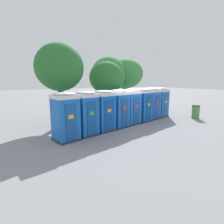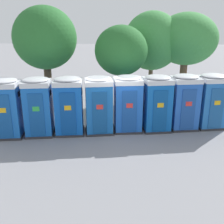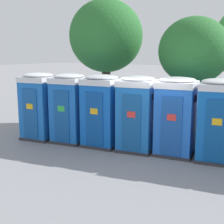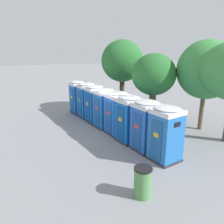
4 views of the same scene
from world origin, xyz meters
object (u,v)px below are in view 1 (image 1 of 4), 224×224
(portapotty_7, at_px, (160,102))
(street_tree_1, at_px, (106,78))
(portapotty_4, at_px, (130,106))
(portapotty_6, at_px, (151,103))
(portapotty_2, at_px, (103,110))
(street_tree_3, at_px, (109,75))
(street_tree_2, at_px, (125,74))
(portapotty_3, at_px, (118,108))
(trash_can, at_px, (196,112))
(portapotty_5, at_px, (142,105))
(portapotty_0, at_px, (65,116))
(street_tree_0, at_px, (60,68))
(portapotty_1, at_px, (86,113))

(portapotty_7, distance_m, street_tree_1, 5.12)
(portapotty_4, height_order, portapotty_6, same)
(portapotty_2, distance_m, street_tree_3, 7.29)
(portapotty_2, xyz_separation_m, street_tree_2, (5.90, 5.70, 2.53))
(portapotty_3, xyz_separation_m, trash_can, (7.00, -1.19, -0.73))
(portapotty_3, relative_size, portapotty_6, 1.00)
(portapotty_2, height_order, portapotty_5, same)
(portapotty_6, bearing_deg, portapotty_5, -166.34)
(portapotty_3, xyz_separation_m, portapotty_5, (2.57, 0.46, -0.00))
(portapotty_3, distance_m, portapotty_4, 1.30)
(portapotty_0, xyz_separation_m, portapotty_6, (7.67, 1.52, -0.00))
(portapotty_2, relative_size, street_tree_0, 0.46)
(street_tree_1, bearing_deg, portapotty_3, -105.71)
(portapotty_5, bearing_deg, portapotty_2, -170.07)
(street_tree_2, bearing_deg, portapotty_4, -122.80)
(portapotty_5, height_order, trash_can, portapotty_5)
(portapotty_3, relative_size, street_tree_3, 0.47)
(portapotty_5, distance_m, street_tree_3, 5.55)
(portapotty_4, distance_m, trash_can, 5.97)
(street_tree_3, height_order, trash_can, street_tree_3)
(portapotty_1, height_order, trash_can, portapotty_1)
(portapotty_1, bearing_deg, portapotty_0, -167.00)
(portapotty_2, relative_size, portapotty_6, 1.00)
(portapotty_1, xyz_separation_m, street_tree_2, (7.18, 5.95, 2.53))
(portapotty_1, xyz_separation_m, portapotty_6, (6.40, 1.23, -0.00))
(portapotty_6, height_order, street_tree_2, street_tree_2)
(street_tree_2, distance_m, trash_can, 7.80)
(portapotty_6, xyz_separation_m, street_tree_1, (-3.00, 2.22, 2.02))
(portapotty_1, bearing_deg, portapotty_7, 10.89)
(street_tree_0, bearing_deg, street_tree_3, 26.88)
(portapotty_7, distance_m, street_tree_0, 8.73)
(trash_can, bearing_deg, street_tree_1, 145.88)
(street_tree_1, xyz_separation_m, street_tree_2, (3.77, 2.50, 0.50))
(portapotty_5, xyz_separation_m, portapotty_7, (2.55, 0.56, -0.00))
(portapotty_1, bearing_deg, street_tree_1, 45.33)
(street_tree_3, bearing_deg, street_tree_1, -125.46)
(street_tree_3, bearing_deg, street_tree_2, 0.78)
(portapotty_3, xyz_separation_m, street_tree_3, (2.60, 5.46, 2.42))
(portapotty_0, distance_m, street_tree_2, 10.80)
(portapotty_5, distance_m, portapotty_7, 2.61)
(street_tree_2, bearing_deg, portapotty_1, -140.36)
(portapotty_6, distance_m, street_tree_2, 5.41)
(portapotty_4, height_order, street_tree_0, street_tree_0)
(street_tree_3, bearing_deg, portapotty_3, -115.48)
(portapotty_6, relative_size, street_tree_1, 0.55)
(portapotty_0, relative_size, portapotty_7, 1.00)
(street_tree_2, bearing_deg, street_tree_3, -179.22)
(portapotty_5, distance_m, street_tree_1, 3.67)
(portapotty_1, bearing_deg, portapotty_6, 10.84)
(street_tree_0, bearing_deg, street_tree_1, 5.71)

